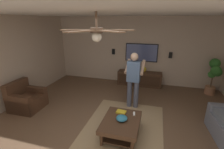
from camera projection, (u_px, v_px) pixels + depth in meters
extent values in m
plane|color=brown|center=(110.00, 135.00, 3.66)|extent=(8.37, 8.37, 0.00)
cube|color=#BCA893|center=(135.00, 51.00, 6.46)|extent=(0.10, 6.61, 2.63)
cube|color=white|center=(110.00, 8.00, 2.80)|extent=(7.17, 6.61, 0.10)
cube|color=#9E8460|center=(123.00, 130.00, 3.84)|extent=(2.63, 1.85, 0.01)
cube|color=#472D1E|center=(28.00, 102.00, 4.72)|extent=(0.81, 0.81, 0.40)
cube|color=#472D1E|center=(16.00, 88.00, 4.67)|extent=(0.80, 0.19, 0.42)
cube|color=#472D1E|center=(19.00, 105.00, 4.40)|extent=(0.17, 0.80, 0.56)
cube|color=#472D1E|center=(35.00, 95.00, 4.99)|extent=(0.17, 0.80, 0.56)
cube|color=#422B1C|center=(121.00, 122.00, 3.55)|extent=(1.00, 0.80, 0.10)
cylinder|color=#422B1C|center=(138.00, 121.00, 3.91)|extent=(0.07, 0.07, 0.30)
cylinder|color=#422B1C|center=(112.00, 117.00, 4.08)|extent=(0.07, 0.07, 0.30)
cylinder|color=#422B1C|center=(132.00, 146.00, 3.15)|extent=(0.07, 0.07, 0.30)
cylinder|color=#422B1C|center=(101.00, 140.00, 3.31)|extent=(0.07, 0.07, 0.30)
cube|color=#382417|center=(121.00, 131.00, 3.63)|extent=(0.88, 0.68, 0.03)
cube|color=#422B1C|center=(139.00, 78.00, 6.43)|extent=(0.44, 1.70, 0.55)
cube|color=#352216|center=(139.00, 80.00, 6.22)|extent=(0.01, 1.56, 0.39)
cube|color=black|center=(141.00, 53.00, 6.33)|extent=(0.05, 1.24, 0.70)
cube|color=#4C588D|center=(141.00, 53.00, 6.30)|extent=(0.01, 1.18, 0.64)
cylinder|color=#4C5166|center=(136.00, 95.00, 4.71)|extent=(0.14, 0.14, 0.82)
cylinder|color=#4C5166|center=(129.00, 94.00, 4.77)|extent=(0.14, 0.14, 0.82)
cube|color=slate|center=(134.00, 72.00, 4.52)|extent=(0.24, 0.37, 0.58)
sphere|color=tan|center=(134.00, 57.00, 4.39)|extent=(0.22, 0.22, 0.22)
cylinder|color=tan|center=(143.00, 67.00, 4.59)|extent=(0.48, 0.11, 0.37)
cylinder|color=tan|center=(128.00, 66.00, 4.72)|extent=(0.48, 0.11, 0.37)
cube|color=white|center=(136.00, 68.00, 4.87)|extent=(0.04, 0.05, 0.16)
cylinder|color=#9E6B4C|center=(210.00, 90.00, 5.68)|extent=(0.33, 0.33, 0.28)
cylinder|color=brown|center=(212.00, 81.00, 5.56)|extent=(0.05, 0.05, 0.45)
sphere|color=#2D6B28|center=(216.00, 71.00, 5.27)|extent=(0.33, 0.33, 0.33)
sphere|color=#2D6B28|center=(212.00, 74.00, 5.47)|extent=(0.24, 0.24, 0.24)
sphere|color=#2D6B28|center=(217.00, 72.00, 5.49)|extent=(0.29, 0.29, 0.29)
sphere|color=#2D6B28|center=(215.00, 63.00, 5.43)|extent=(0.34, 0.34, 0.34)
ellipsoid|color=teal|center=(122.00, 118.00, 3.51)|extent=(0.25, 0.25, 0.11)
cube|color=white|center=(134.00, 114.00, 3.75)|extent=(0.15, 0.06, 0.02)
cube|color=gold|center=(121.00, 112.00, 3.81)|extent=(0.18, 0.24, 0.04)
sphere|color=gold|center=(144.00, 69.00, 6.29)|extent=(0.22, 0.22, 0.22)
cube|color=black|center=(170.00, 55.00, 6.07)|extent=(0.06, 0.12, 0.22)
cube|color=black|center=(113.00, 52.00, 6.64)|extent=(0.06, 0.12, 0.22)
cylinder|color=#4C3828|center=(96.00, 21.00, 2.47)|extent=(0.04, 0.04, 0.28)
cylinder|color=#4C3828|center=(97.00, 30.00, 2.52)|extent=(0.20, 0.20, 0.08)
sphere|color=silver|center=(97.00, 37.00, 2.55)|extent=(0.16, 0.16, 0.16)
cube|color=brown|center=(99.00, 29.00, 2.82)|extent=(0.57, 0.25, 0.02)
cube|color=brown|center=(78.00, 30.00, 2.59)|extent=(0.14, 0.56, 0.02)
cube|color=brown|center=(81.00, 31.00, 2.27)|extent=(0.57, 0.31, 0.02)
cube|color=brown|center=(109.00, 31.00, 2.28)|extent=(0.42, 0.53, 0.02)
cube|color=brown|center=(117.00, 30.00, 2.56)|extent=(0.34, 0.56, 0.02)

